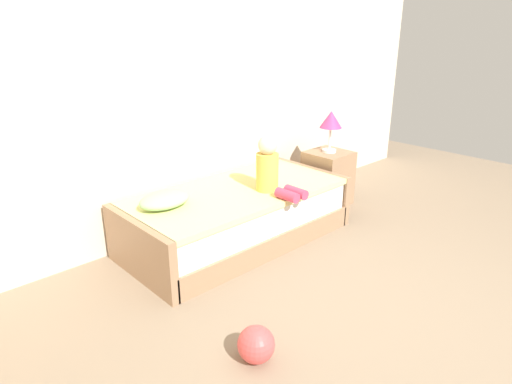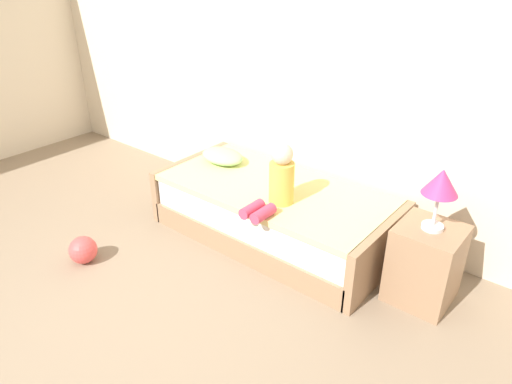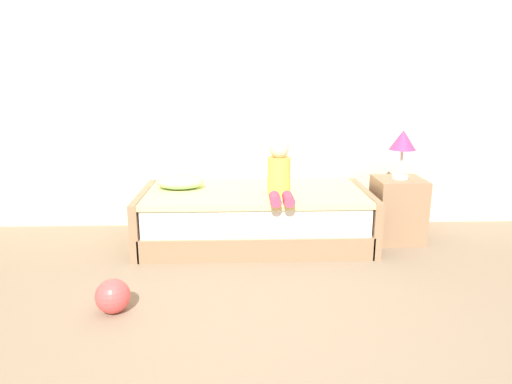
{
  "view_description": "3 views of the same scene",
  "coord_description": "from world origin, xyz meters",
  "px_view_note": "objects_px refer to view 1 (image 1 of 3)",
  "views": [
    {
      "loc": [
        -2.37,
        -0.89,
        1.91
      ],
      "look_at": [
        0.11,
        1.75,
        0.55
      ],
      "focal_mm": 31.42,
      "sensor_mm": 36.0,
      "label": 1
    },
    {
      "loc": [
        2.26,
        -0.9,
        2.32
      ],
      "look_at": [
        0.11,
        1.75,
        0.55
      ],
      "focal_mm": 33.07,
      "sensor_mm": 36.0,
      "label": 2
    },
    {
      "loc": [
        -0.03,
        -2.09,
        1.51
      ],
      "look_at": [
        0.11,
        1.75,
        0.55
      ],
      "focal_mm": 32.12,
      "sensor_mm": 36.0,
      "label": 3
    }
  ],
  "objects_px": {
    "bed": "(238,216)",
    "toy_ball": "(256,344)",
    "child_figure": "(271,170)",
    "table_lamp": "(331,121)",
    "pillow": "(165,200)",
    "nightstand": "(328,178)"
  },
  "relations": [
    {
      "from": "bed",
      "to": "toy_ball",
      "type": "xyz_separation_m",
      "value": [
        -0.98,
        -1.3,
        -0.13
      ]
    },
    {
      "from": "child_figure",
      "to": "pillow",
      "type": "relative_size",
      "value": 1.16
    },
    {
      "from": "bed",
      "to": "table_lamp",
      "type": "bearing_deg",
      "value": 0.78
    },
    {
      "from": "table_lamp",
      "to": "pillow",
      "type": "xyz_separation_m",
      "value": [
        -2.05,
        0.08,
        -0.37
      ]
    },
    {
      "from": "bed",
      "to": "toy_ball",
      "type": "height_order",
      "value": "bed"
    },
    {
      "from": "child_figure",
      "to": "pillow",
      "type": "height_order",
      "value": "child_figure"
    },
    {
      "from": "nightstand",
      "to": "bed",
      "type": "bearing_deg",
      "value": -179.22
    },
    {
      "from": "child_figure",
      "to": "toy_ball",
      "type": "xyz_separation_m",
      "value": [
        -1.19,
        -1.07,
        -0.59
      ]
    },
    {
      "from": "bed",
      "to": "pillow",
      "type": "distance_m",
      "value": 0.77
    },
    {
      "from": "child_figure",
      "to": "toy_ball",
      "type": "bearing_deg",
      "value": -137.9
    },
    {
      "from": "table_lamp",
      "to": "pillow",
      "type": "height_order",
      "value": "table_lamp"
    },
    {
      "from": "pillow",
      "to": "bed",
      "type": "bearing_deg",
      "value": -8.18
    },
    {
      "from": "bed",
      "to": "pillow",
      "type": "relative_size",
      "value": 4.8
    },
    {
      "from": "bed",
      "to": "table_lamp",
      "type": "xyz_separation_m",
      "value": [
        1.35,
        0.02,
        0.69
      ]
    },
    {
      "from": "table_lamp",
      "to": "pillow",
      "type": "bearing_deg",
      "value": 177.71
    },
    {
      "from": "table_lamp",
      "to": "toy_ball",
      "type": "xyz_separation_m",
      "value": [
        -2.33,
        -1.32,
        -0.82
      ]
    },
    {
      "from": "pillow",
      "to": "child_figure",
      "type": "bearing_deg",
      "value": -20.07
    },
    {
      "from": "bed",
      "to": "nightstand",
      "type": "bearing_deg",
      "value": 0.78
    },
    {
      "from": "child_figure",
      "to": "toy_ball",
      "type": "distance_m",
      "value": 1.7
    },
    {
      "from": "bed",
      "to": "toy_ball",
      "type": "distance_m",
      "value": 1.63
    },
    {
      "from": "table_lamp",
      "to": "child_figure",
      "type": "bearing_deg",
      "value": -167.86
    },
    {
      "from": "bed",
      "to": "child_figure",
      "type": "distance_m",
      "value": 0.55
    }
  ]
}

